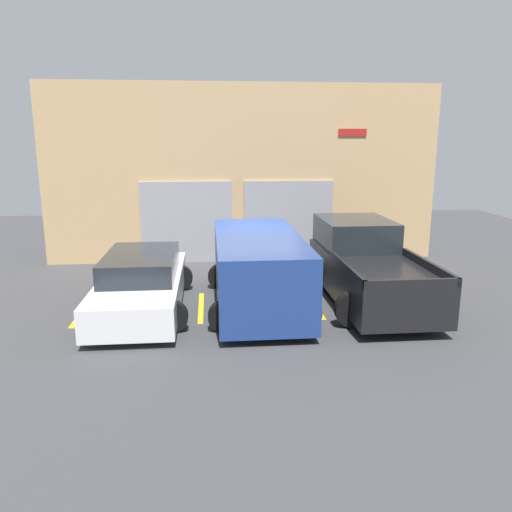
# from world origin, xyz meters

# --- Properties ---
(ground_plane) EXTENTS (28.00, 28.00, 0.00)m
(ground_plane) POSITION_xyz_m (0.00, 0.00, 0.00)
(ground_plane) COLOR #3D3D3F
(shophouse_building) EXTENTS (12.50, 0.68, 5.58)m
(shophouse_building) POSITION_xyz_m (-0.01, 3.29, 2.75)
(shophouse_building) COLOR tan
(shophouse_building) RESTS_ON ground
(pickup_truck) EXTENTS (2.48, 5.05, 1.83)m
(pickup_truck) POSITION_xyz_m (2.70, -1.27, 0.85)
(pickup_truck) COLOR black
(pickup_truck) RESTS_ON ground
(sedan_white) EXTENTS (2.24, 4.79, 1.31)m
(sedan_white) POSITION_xyz_m (-2.70, -1.56, 0.62)
(sedan_white) COLOR white
(sedan_white) RESTS_ON ground
(sedan_side) EXTENTS (2.36, 4.97, 1.71)m
(sedan_side) POSITION_xyz_m (0.00, -1.58, 0.92)
(sedan_side) COLOR navy
(sedan_side) RESTS_ON ground
(parking_stripe_far_left) EXTENTS (0.12, 2.20, 0.01)m
(parking_stripe_far_left) POSITION_xyz_m (-4.05, -1.59, 0.00)
(parking_stripe_far_left) COLOR gold
(parking_stripe_far_left) RESTS_ON ground
(parking_stripe_left) EXTENTS (0.12, 2.20, 0.01)m
(parking_stripe_left) POSITION_xyz_m (-1.35, -1.59, 0.00)
(parking_stripe_left) COLOR gold
(parking_stripe_left) RESTS_ON ground
(parking_stripe_centre) EXTENTS (0.12, 2.20, 0.01)m
(parking_stripe_centre) POSITION_xyz_m (1.35, -1.59, 0.00)
(parking_stripe_centre) COLOR gold
(parking_stripe_centre) RESTS_ON ground
(parking_stripe_right) EXTENTS (0.12, 2.20, 0.01)m
(parking_stripe_right) POSITION_xyz_m (4.05, -1.59, 0.00)
(parking_stripe_right) COLOR gold
(parking_stripe_right) RESTS_ON ground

